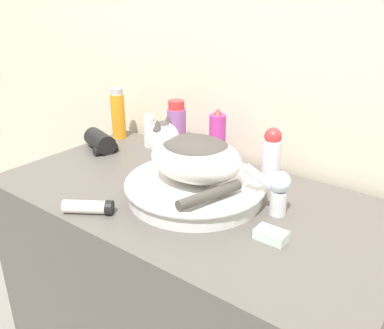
{
  "coord_description": "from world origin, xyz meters",
  "views": [
    {
      "loc": [
        0.64,
        -0.52,
        1.4
      ],
      "look_at": [
        0.03,
        0.29,
        0.97
      ],
      "focal_mm": 38.0,
      "sensor_mm": 36.0,
      "label": 1
    }
  ],
  "objects_px": {
    "faucet": "(276,189)",
    "lotion_bottle_white": "(272,155)",
    "hair_dryer": "(100,141)",
    "deodorant_stick": "(150,130)",
    "soap_bar": "(271,235)",
    "shampoo_bottle_tall": "(118,114)",
    "cream_tube": "(89,207)",
    "cat": "(192,155)",
    "mouthwash_bottle": "(177,129)",
    "spray_bottle_trigger": "(217,139)"
  },
  "relations": [
    {
      "from": "faucet",
      "to": "lotion_bottle_white",
      "type": "relative_size",
      "value": 0.76
    },
    {
      "from": "faucet",
      "to": "hair_dryer",
      "type": "relative_size",
      "value": 0.78
    },
    {
      "from": "faucet",
      "to": "lotion_bottle_white",
      "type": "height_order",
      "value": "lotion_bottle_white"
    },
    {
      "from": "deodorant_stick",
      "to": "soap_bar",
      "type": "bearing_deg",
      "value": -24.43
    },
    {
      "from": "lotion_bottle_white",
      "to": "soap_bar",
      "type": "relative_size",
      "value": 2.28
    },
    {
      "from": "shampoo_bottle_tall",
      "to": "hair_dryer",
      "type": "relative_size",
      "value": 1.19
    },
    {
      "from": "cream_tube",
      "to": "faucet",
      "type": "bearing_deg",
      "value": 36.99
    },
    {
      "from": "hair_dryer",
      "to": "cat",
      "type": "bearing_deg",
      "value": -172.68
    },
    {
      "from": "cat",
      "to": "soap_bar",
      "type": "height_order",
      "value": "cat"
    },
    {
      "from": "cat",
      "to": "lotion_bottle_white",
      "type": "height_order",
      "value": "cat"
    },
    {
      "from": "lotion_bottle_white",
      "to": "shampoo_bottle_tall",
      "type": "xyz_separation_m",
      "value": [
        -0.67,
        0.0,
        0.01
      ]
    },
    {
      "from": "cat",
      "to": "soap_bar",
      "type": "relative_size",
      "value": 3.95
    },
    {
      "from": "soap_bar",
      "to": "faucet",
      "type": "bearing_deg",
      "value": 113.08
    },
    {
      "from": "soap_bar",
      "to": "cream_tube",
      "type": "bearing_deg",
      "value": -158.17
    },
    {
      "from": "deodorant_stick",
      "to": "mouthwash_bottle",
      "type": "bearing_deg",
      "value": 0.0
    },
    {
      "from": "spray_bottle_trigger",
      "to": "cream_tube",
      "type": "distance_m",
      "value": 0.49
    },
    {
      "from": "faucet",
      "to": "shampoo_bottle_tall",
      "type": "distance_m",
      "value": 0.8
    },
    {
      "from": "faucet",
      "to": "mouthwash_bottle",
      "type": "bearing_deg",
      "value": -34.04
    },
    {
      "from": "lotion_bottle_white",
      "to": "hair_dryer",
      "type": "distance_m",
      "value": 0.64
    },
    {
      "from": "cat",
      "to": "soap_bar",
      "type": "distance_m",
      "value": 0.31
    },
    {
      "from": "lotion_bottle_white",
      "to": "cream_tube",
      "type": "relative_size",
      "value": 1.29
    },
    {
      "from": "faucet",
      "to": "shampoo_bottle_tall",
      "type": "height_order",
      "value": "shampoo_bottle_tall"
    },
    {
      "from": "deodorant_stick",
      "to": "lotion_bottle_white",
      "type": "bearing_deg",
      "value": 0.0
    },
    {
      "from": "cream_tube",
      "to": "mouthwash_bottle",
      "type": "bearing_deg",
      "value": 100.55
    },
    {
      "from": "cat",
      "to": "spray_bottle_trigger",
      "type": "bearing_deg",
      "value": -79.4
    },
    {
      "from": "spray_bottle_trigger",
      "to": "hair_dryer",
      "type": "xyz_separation_m",
      "value": [
        -0.42,
        -0.14,
        -0.06
      ]
    },
    {
      "from": "spray_bottle_trigger",
      "to": "faucet",
      "type": "bearing_deg",
      "value": -30.75
    },
    {
      "from": "spray_bottle_trigger",
      "to": "shampoo_bottle_tall",
      "type": "bearing_deg",
      "value": -180.0
    },
    {
      "from": "deodorant_stick",
      "to": "hair_dryer",
      "type": "xyz_separation_m",
      "value": [
        -0.12,
        -0.14,
        -0.03
      ]
    },
    {
      "from": "cat",
      "to": "hair_dryer",
      "type": "bearing_deg",
      "value": -17.66
    },
    {
      "from": "cat",
      "to": "cream_tube",
      "type": "distance_m",
      "value": 0.31
    },
    {
      "from": "soap_bar",
      "to": "mouthwash_bottle",
      "type": "bearing_deg",
      "value": 150.47
    },
    {
      "from": "mouthwash_bottle",
      "to": "hair_dryer",
      "type": "bearing_deg",
      "value": -150.23
    },
    {
      "from": "lotion_bottle_white",
      "to": "soap_bar",
      "type": "height_order",
      "value": "lotion_bottle_white"
    },
    {
      "from": "deodorant_stick",
      "to": "soap_bar",
      "type": "xyz_separation_m",
      "value": [
        0.66,
        -0.3,
        -0.05
      ]
    },
    {
      "from": "hair_dryer",
      "to": "soap_bar",
      "type": "relative_size",
      "value": 2.25
    },
    {
      "from": "cat",
      "to": "deodorant_stick",
      "type": "height_order",
      "value": "cat"
    },
    {
      "from": "shampoo_bottle_tall",
      "to": "soap_bar",
      "type": "height_order",
      "value": "shampoo_bottle_tall"
    },
    {
      "from": "shampoo_bottle_tall",
      "to": "spray_bottle_trigger",
      "type": "relative_size",
      "value": 1.01
    },
    {
      "from": "faucet",
      "to": "spray_bottle_trigger",
      "type": "xyz_separation_m",
      "value": [
        -0.31,
        0.18,
        0.02
      ]
    },
    {
      "from": "deodorant_stick",
      "to": "cream_tube",
      "type": "distance_m",
      "value": 0.53
    },
    {
      "from": "cat",
      "to": "faucet",
      "type": "height_order",
      "value": "cat"
    },
    {
      "from": "spray_bottle_trigger",
      "to": "hair_dryer",
      "type": "relative_size",
      "value": 1.18
    },
    {
      "from": "faucet",
      "to": "lotion_bottle_white",
      "type": "distance_m",
      "value": 0.21
    },
    {
      "from": "cream_tube",
      "to": "deodorant_stick",
      "type": "bearing_deg",
      "value": 114.75
    },
    {
      "from": "deodorant_stick",
      "to": "hair_dryer",
      "type": "relative_size",
      "value": 0.77
    },
    {
      "from": "hair_dryer",
      "to": "soap_bar",
      "type": "bearing_deg",
      "value": -173.36
    },
    {
      "from": "faucet",
      "to": "hair_dryer",
      "type": "distance_m",
      "value": 0.73
    },
    {
      "from": "cat",
      "to": "faucet",
      "type": "xyz_separation_m",
      "value": [
        0.23,
        0.05,
        -0.06
      ]
    },
    {
      "from": "cat",
      "to": "lotion_bottle_white",
      "type": "relative_size",
      "value": 1.73
    }
  ]
}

